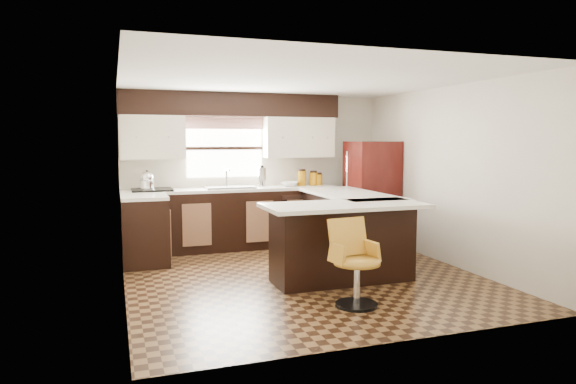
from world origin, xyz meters
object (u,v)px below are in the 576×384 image
object	(u,v)px
refrigerator	(372,193)
bar_chair	(357,263)
peninsula_long	(347,228)
peninsula_return	(342,244)

from	to	relation	value
refrigerator	bar_chair	size ratio (longest dim) A/B	1.88
refrigerator	bar_chair	world-z (taller)	refrigerator
peninsula_long	refrigerator	world-z (taller)	refrigerator
peninsula_return	bar_chair	distance (m)	0.93
peninsula_long	peninsula_return	size ratio (longest dim) A/B	1.18
peninsula_long	refrigerator	distance (m)	1.24
peninsula_return	refrigerator	size ratio (longest dim) A/B	1.00
peninsula_return	peninsula_long	bearing A→B (deg)	61.70
peninsula_return	refrigerator	bearing A→B (deg)	53.34
peninsula_return	bar_chair	world-z (taller)	peninsula_return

